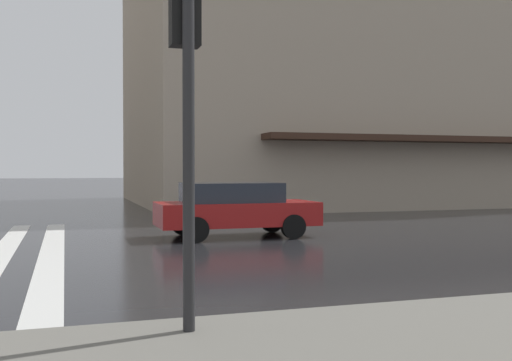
# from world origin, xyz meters

# --- Properties ---
(traffic_signal_post) EXTENTS (0.44, 0.30, 3.71)m
(traffic_signal_post) POSITION_xyz_m (-3.43, -6.20, 2.82)
(traffic_signal_post) COLOR #232326
(traffic_signal_post) RESTS_ON sidewalk_pavement
(car_red) EXTENTS (1.85, 4.10, 1.41)m
(car_red) POSITION_xyz_m (5.50, -9.22, 0.76)
(car_red) COLOR maroon
(car_red) RESTS_ON ground_plane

